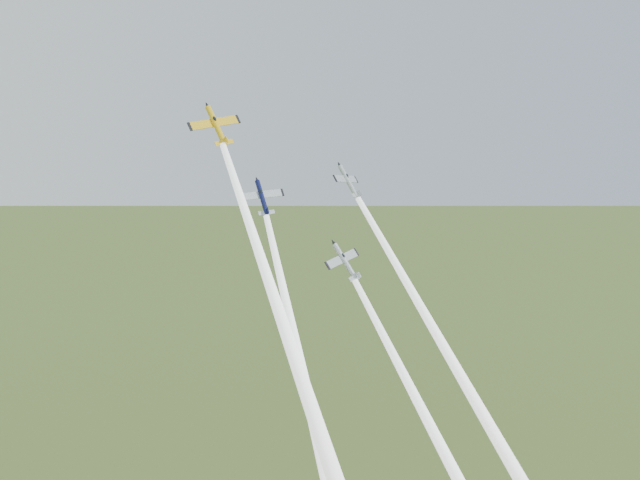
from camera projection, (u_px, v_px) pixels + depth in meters
The scene contains 8 objects.
plane_yellow at pixel (216, 125), 116.13m from camera, with size 8.32×8.26×1.30m, color yellow, non-canonical shape.
smoke_trail_yellow at pixel (290, 346), 104.94m from camera, with size 2.53×2.53×62.37m, color white, non-canonical shape.
plane_navy at pixel (262, 197), 121.83m from camera, with size 7.40×7.34×1.16m, color #0E123E, non-canonical shape.
smoke_trail_navy at pixel (321, 451), 107.13m from camera, with size 2.53×2.53×71.11m, color white, non-canonical shape.
plane_silver_right at pixel (348, 181), 131.54m from camera, with size 7.67×7.61×1.20m, color #B1B9BF, non-canonical shape.
smoke_trail_silver_right at pixel (461, 376), 126.10m from camera, with size 2.53×2.53×65.82m, color white, non-canonical shape.
plane_silver_low at pixel (345, 261), 120.64m from camera, with size 7.89×7.83×1.24m, color #ABB3B9, non-canonical shape.
smoke_trail_silver_low at pixel (453, 470), 113.65m from camera, with size 2.53×2.53×61.18m, color white, non-canonical shape.
Camera 1 is at (-69.18, -98.88, 109.82)m, focal length 45.00 mm.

